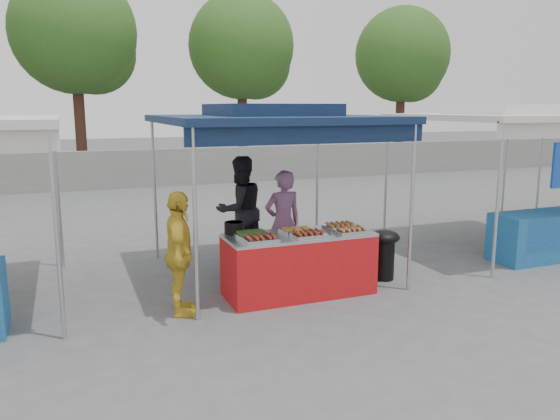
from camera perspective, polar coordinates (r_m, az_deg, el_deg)
name	(u,v)px	position (r m, az deg, el deg)	size (l,w,h in m)	color
ground_plane	(296,292)	(7.67, 1.67, -8.52)	(80.00, 80.00, 0.00)	#555557
back_wall	(161,168)	(17.98, -12.33, 4.33)	(40.00, 0.25, 1.20)	slate
main_canopy	(271,118)	(8.14, -0.97, 9.63)	(3.20, 3.20, 2.57)	#B2B2B9
neighbor_stall_right	(522,161)	(10.36, 23.97, 4.68)	(3.20, 3.20, 2.57)	#B2B2B9
tree_1	(79,37)	(20.11, -20.26, 16.56)	(4.07, 4.07, 7.00)	#3D2217
tree_2	(245,51)	(21.07, -3.69, 16.26)	(3.88, 3.88, 6.67)	#3D2217
tree_3	(405,59)	(23.39, 12.89, 15.12)	(3.77, 3.76, 6.47)	#3D2217
vendor_table	(299,264)	(7.45, 1.99, -5.66)	(2.00, 0.80, 0.85)	#B71215
food_tray_fl	(261,239)	(6.89, -2.03, -3.07)	(0.42, 0.30, 0.07)	silver
food_tray_fm	(308,235)	(7.13, 2.97, -2.60)	(0.42, 0.30, 0.07)	silver
food_tray_fr	(351,231)	(7.41, 7.39, -2.17)	(0.42, 0.30, 0.07)	silver
food_tray_bl	(252,234)	(7.15, -2.94, -2.56)	(0.42, 0.30, 0.07)	silver
food_tray_bm	(296,230)	(7.40, 1.72, -2.10)	(0.42, 0.30, 0.07)	silver
food_tray_br	(340,226)	(7.66, 6.27, -1.72)	(0.42, 0.30, 0.07)	silver
cooking_pot	(234,228)	(7.36, -4.80, -1.85)	(0.27, 0.27, 0.16)	black
skewer_cup	(298,233)	(7.15, 1.87, -2.46)	(0.07, 0.07, 0.09)	#B2B2B9
wok_burner	(384,250)	(8.22, 10.82, -4.14)	(0.45, 0.45, 0.75)	black
crate_left	(263,273)	(8.01, -1.76, -6.58)	(0.48, 0.34, 0.29)	#123A9A
crate_right	(300,269)	(8.22, 2.07, -6.14)	(0.48, 0.33, 0.29)	#123A9A
crate_stacked	(300,250)	(8.14, 2.09, -4.24)	(0.46, 0.32, 0.28)	#123A9A
vendor_woman	(283,223)	(8.21, 0.30, -1.39)	(0.59, 0.38, 1.61)	#82537A
helper_man	(240,210)	(8.91, -4.18, 0.02)	(0.85, 0.66, 1.75)	black
customer_person	(179,254)	(6.75, -10.47, -4.54)	(0.90, 0.38, 1.54)	gold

